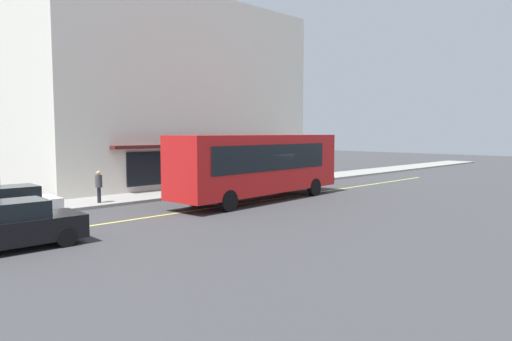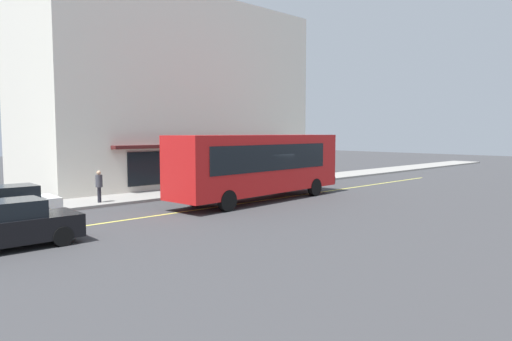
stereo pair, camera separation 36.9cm
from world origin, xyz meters
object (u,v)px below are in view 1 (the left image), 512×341
car_white (0,207)px  pedestrian_at_corner (287,165)px  bus (260,164)px  pedestrian_near_storefront (255,170)px  traffic_light (313,147)px  pedestrian_by_curb (99,184)px  car_black (8,226)px

car_white → pedestrian_at_corner: (20.70, 3.44, 0.47)m
bus → car_white: size_ratio=2.60×
bus → pedestrian_near_storefront: size_ratio=7.22×
traffic_light → pedestrian_by_curb: size_ratio=2.01×
bus → car_black: size_ratio=2.60×
bus → pedestrian_near_storefront: bearing=47.6°
car_black → pedestrian_at_corner: size_ratio=2.47×
car_white → pedestrian_near_storefront: (16.43, 2.56, 0.34)m
car_black → car_white: size_ratio=1.00×
bus → traffic_light: bearing=23.1°
car_black → pedestrian_at_corner: 23.00m
bus → car_white: (-11.90, 2.40, -1.24)m
bus → car_white: bearing=168.6°
traffic_light → pedestrian_near_storefront: 5.51m
pedestrian_by_curb → pedestrian_at_corner: bearing=5.4°
car_white → pedestrian_near_storefront: pedestrian_near_storefront is taller
traffic_light → car_black: (-22.64, -6.05, -1.79)m
car_white → pedestrian_at_corner: size_ratio=2.48×
car_black → pedestrian_by_curb: size_ratio=2.72×
car_black → pedestrian_near_storefront: size_ratio=2.78×
pedestrian_near_storefront → pedestrian_at_corner: bearing=11.7°
bus → pedestrian_at_corner: (8.80, 5.84, -0.78)m
traffic_light → pedestrian_by_curb: bearing=179.4°
car_black → pedestrian_by_curb: 8.59m
car_black → car_white: same height
pedestrian_at_corner → bus: bearing=-146.4°
traffic_light → pedestrian_at_corner: 2.34m
car_white → pedestrian_by_curb: size_ratio=2.73×
car_black → pedestrian_at_corner: bearing=19.6°
car_black → pedestrian_at_corner: pedestrian_at_corner is taller
pedestrian_near_storefront → bus: bearing=-132.4°
car_white → pedestrian_near_storefront: bearing=8.9°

